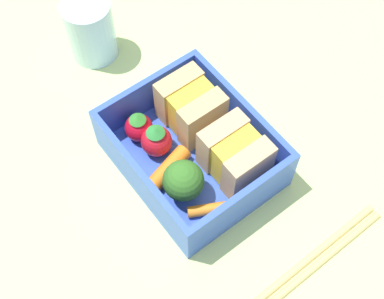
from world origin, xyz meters
The scene contains 12 objects.
ground_plane centered at (0.00, 0.00, -1.00)cm, with size 120.00×120.00×2.00cm, color #BAD982.
bento_tray centered at (0.00, 0.00, 0.60)cm, with size 15.14×12.37×1.20cm, color blue.
bento_rim centered at (0.00, 0.00, 3.43)cm, with size 15.14×12.37×4.45cm.
sandwich_left centered at (-3.33, 2.38, 3.75)cm, with size 5.56×4.76×5.10cm.
sandwich_center_left centered at (3.33, 2.38, 3.75)cm, with size 5.56×4.76×5.10cm.
strawberry_left centered at (-5.10, -2.59, 2.70)cm, with size 2.75×2.75×3.35cm.
strawberry_far_left centered at (-2.78, -2.13, 2.82)cm, with size 3.00×3.00×3.60cm.
carrot_stick_far_left centered at (0.31, -2.86, 1.98)cm, with size 1.56×1.56×5.08cm, color orange.
broccoli_floret centered at (2.60, -2.94, 3.83)cm, with size 3.77×3.77×4.57cm.
carrot_stick_left centered at (5.47, -2.14, 1.71)cm, with size 1.03×1.03×4.04cm, color orange.
chopstick_pair centered at (14.54, 0.44, 0.35)cm, with size 1.74×21.00×0.70cm.
drinking_glass centered at (-17.82, 0.18, 3.50)cm, with size 5.19×5.19×7.01cm, color silver.
Camera 1 is at (19.81, -15.04, 46.31)cm, focal length 50.00 mm.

